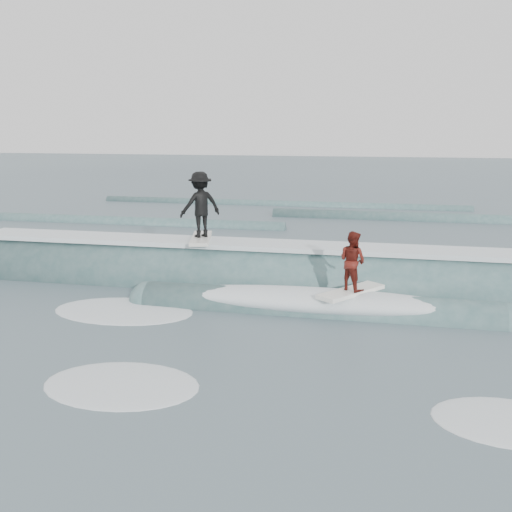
# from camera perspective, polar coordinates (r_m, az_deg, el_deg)

# --- Properties ---
(ground) EXTENTS (160.00, 160.00, 0.00)m
(ground) POSITION_cam_1_polar(r_m,az_deg,el_deg) (12.63, -3.53, -8.55)
(ground) COLOR #3B4A56
(ground) RESTS_ON ground
(breaking_wave) EXTENTS (21.53, 3.99, 2.42)m
(breaking_wave) POSITION_cam_1_polar(r_m,az_deg,el_deg) (16.65, 1.29, -3.06)
(breaking_wave) COLOR #385D5F
(breaking_wave) RESTS_ON ground
(surfer_black) EXTENTS (1.41, 2.07, 2.03)m
(surfer_black) POSITION_cam_1_polar(r_m,az_deg,el_deg) (16.96, -5.59, 4.94)
(surfer_black) COLOR silver
(surfer_black) RESTS_ON ground
(surfer_red) EXTENTS (1.65, 1.93, 1.58)m
(surfer_red) POSITION_cam_1_polar(r_m,az_deg,el_deg) (14.23, 9.60, -0.96)
(surfer_red) COLOR white
(surfer_red) RESTS_ON ground
(whitewater) EXTENTS (15.36, 6.09, 0.10)m
(whitewater) POSITION_cam_1_polar(r_m,az_deg,el_deg) (12.54, -10.59, -8.92)
(whitewater) COLOR white
(whitewater) RESTS_ON ground
(far_swells) EXTENTS (42.74, 8.65, 0.80)m
(far_swells) POSITION_cam_1_polar(r_m,az_deg,el_deg) (29.59, 4.37, 3.86)
(far_swells) COLOR #385D5F
(far_swells) RESTS_ON ground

